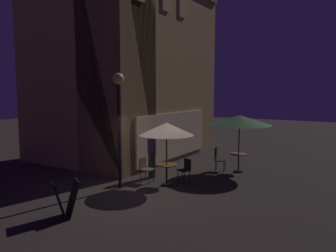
{
  "coord_description": "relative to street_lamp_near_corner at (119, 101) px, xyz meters",
  "views": [
    {
      "loc": [
        -8.37,
        -6.31,
        3.34
      ],
      "look_at": [
        0.79,
        -0.64,
        2.17
      ],
      "focal_mm": 35.02,
      "sensor_mm": 36.0,
      "label": 1
    }
  ],
  "objects": [
    {
      "name": "ground_plane",
      "position": [
        -0.08,
        -0.86,
        -2.99
      ],
      "size": [
        60.0,
        60.0,
        0.0
      ],
      "primitive_type": "plane",
      "color": "#312925"
    },
    {
      "name": "cafe_building",
      "position": [
        3.79,
        2.65,
        1.62
      ],
      "size": [
        8.39,
        6.41,
        9.23
      ],
      "color": "tan",
      "rests_on": "ground"
    },
    {
      "name": "street_lamp_near_corner",
      "position": [
        0.0,
        0.0,
        0.0
      ],
      "size": [
        0.39,
        0.39,
        3.92
      ],
      "color": "black",
      "rests_on": "ground"
    },
    {
      "name": "menu_sandwich_board",
      "position": [
        -2.75,
        -0.47,
        -2.5
      ],
      "size": [
        0.85,
        0.8,
        0.95
      ],
      "rotation": [
        0.0,
        0.0,
        -0.52
      ],
      "color": "black",
      "rests_on": "ground"
    },
    {
      "name": "cafe_table_0",
      "position": [
        1.14,
        -1.18,
        -2.43
      ],
      "size": [
        0.75,
        0.75,
        0.75
      ],
      "color": "black",
      "rests_on": "ground"
    },
    {
      "name": "cafe_table_1",
      "position": [
        4.3,
        -2.69,
        -2.45
      ],
      "size": [
        0.68,
        0.68,
        0.77
      ],
      "color": "black",
      "rests_on": "ground"
    },
    {
      "name": "patio_umbrella_0",
      "position": [
        1.14,
        -1.18,
        -0.99
      ],
      "size": [
        1.91,
        1.91,
        2.23
      ],
      "color": "black",
      "rests_on": "ground"
    },
    {
      "name": "patio_umbrella_1",
      "position": [
        4.3,
        -2.69,
        -0.85
      ],
      "size": [
        2.59,
        2.59,
        2.35
      ],
      "color": "black",
      "rests_on": "ground"
    },
    {
      "name": "cafe_chair_0",
      "position": [
        1.07,
        -0.29,
        -2.43
      ],
      "size": [
        0.46,
        0.46,
        0.9
      ],
      "rotation": [
        0.0,
        0.0,
        -1.5
      ],
      "color": "brown",
      "rests_on": "ground"
    },
    {
      "name": "cafe_chair_1",
      "position": [
        1.88,
        -1.53,
        -2.47
      ],
      "size": [
        0.51,
        0.51,
        0.86
      ],
      "rotation": [
        0.0,
        0.0,
        2.7
      ],
      "color": "black",
      "rests_on": "ground"
    },
    {
      "name": "cafe_chair_2",
      "position": [
        4.1,
        -1.87,
        -2.43
      ],
      "size": [
        0.53,
        0.53,
        0.95
      ],
      "rotation": [
        0.0,
        0.0,
        -1.33
      ],
      "color": "black",
      "rests_on": "ground"
    },
    {
      "name": "patron_standing_0",
      "position": [
        1.76,
        -0.12,
        -2.07
      ],
      "size": [
        0.34,
        0.34,
        1.81
      ],
      "rotation": [
        0.0,
        0.0,
        2.97
      ],
      "color": "#324233",
      "rests_on": "ground"
    }
  ]
}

